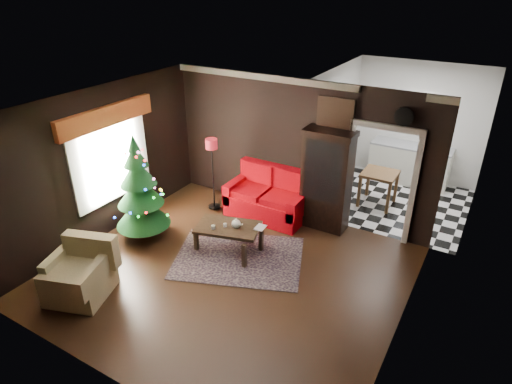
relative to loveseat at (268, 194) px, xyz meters
The scene contains 26 objects.
floor 2.15m from the loveseat, 78.96° to the right, with size 5.50×5.50×0.00m, color black.
ceiling 3.11m from the loveseat, 78.96° to the right, with size 5.50×5.50×0.00m, color white.
wall_back 1.08m from the loveseat, 48.37° to the left, with size 5.50×5.50×0.00m, color black.
wall_front 4.66m from the loveseat, 84.98° to the right, with size 5.50×5.50×0.00m, color black.
wall_left 3.25m from the loveseat, 138.90° to the right, with size 5.50×5.50×0.00m, color black.
wall_right 3.86m from the loveseat, 33.06° to the right, with size 5.50×5.50×0.00m, color black.
doorway 2.22m from the loveseat, 12.09° to the left, with size 1.10×0.10×2.10m, color #EEE5CF, non-canonical shape.
left_window 3.11m from the loveseat, 141.31° to the right, with size 0.05×1.60×1.40m, color white.
valance 3.40m from the loveseat, 140.32° to the right, with size 0.12×2.10×0.35m, color #A74620.
kitchen_floor 2.91m from the loveseat, 42.88° to the left, with size 3.00×3.00×0.00m, color white.
kitchen_window 4.17m from the loveseat, 58.30° to the left, with size 0.70×0.06×0.70m, color white.
rug 1.67m from the loveseat, 79.39° to the right, with size 2.20×1.60×0.01m, color #644259.
loveseat is the anchor object (origin of this frame).
curio_cabinet 1.25m from the loveseat, 10.83° to the left, with size 0.90×0.45×1.90m, color black, non-canonical shape.
floor_lamp 1.19m from the loveseat, 162.19° to the right, with size 0.26×0.26×1.53m, color black, non-canonical shape.
christmas_tree 2.55m from the loveseat, 130.06° to the right, with size 1.00×1.00×1.91m, color black, non-canonical shape.
armchair 3.87m from the loveseat, 109.69° to the right, with size 0.90×0.90×0.92m, color beige, non-canonical shape.
coffee_table 1.48m from the loveseat, 89.65° to the right, with size 1.11×0.66×0.50m, color #34220C, non-canonical shape.
teapot 1.45m from the loveseat, 83.40° to the right, with size 0.18×0.18×0.17m, color white, non-canonical shape.
cup_a 1.50m from the loveseat, 91.16° to the right, with size 0.07×0.07×0.06m, color white.
cup_b 1.67m from the loveseat, 95.76° to the right, with size 0.07×0.07×0.06m, color silver.
book 1.32m from the loveseat, 69.89° to the right, with size 0.17×0.02×0.23m, color tan.
wall_clock 3.04m from the loveseat, ahead, with size 0.32×0.32×0.06m, color white.
painting 2.13m from the loveseat, 19.40° to the left, with size 0.62×0.05×0.52m, color tan.
kitchen_counter 3.79m from the loveseat, 56.31° to the left, with size 1.80×0.60×0.90m, color silver.
kitchen_table 2.45m from the loveseat, 42.51° to the left, with size 0.70×0.70×0.75m, color brown, non-canonical shape.
Camera 1 is at (3.38, -4.87, 4.52)m, focal length 30.59 mm.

